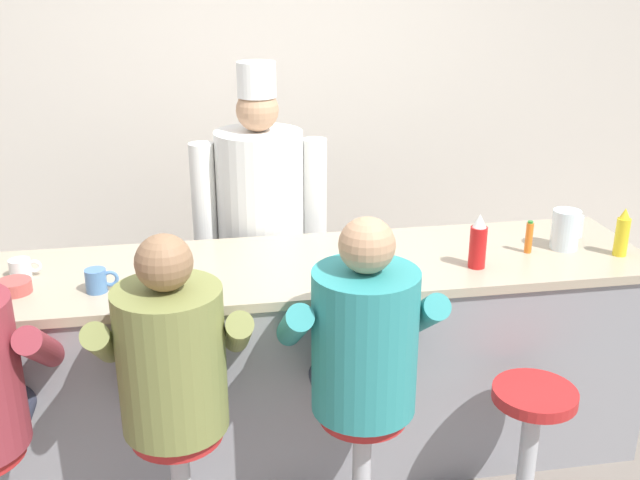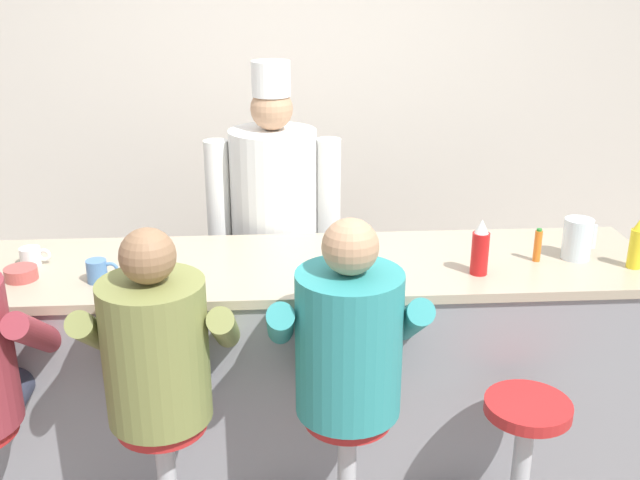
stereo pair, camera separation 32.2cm
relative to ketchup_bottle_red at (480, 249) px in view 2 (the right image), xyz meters
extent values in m
cube|color=beige|center=(-0.74, 1.71, 0.27)|extent=(10.00, 0.06, 2.70)
cube|color=gray|center=(-0.74, 0.17, -0.62)|extent=(3.06, 0.72, 0.93)
cube|color=tan|center=(-0.74, 0.17, -0.13)|extent=(3.12, 0.75, 0.04)
cylinder|color=red|center=(0.00, 0.00, -0.02)|extent=(0.07, 0.07, 0.18)
cone|color=white|center=(0.00, 0.00, 0.10)|extent=(0.06, 0.06, 0.06)
cylinder|color=yellow|center=(0.69, 0.02, -0.03)|extent=(0.06, 0.06, 0.17)
cone|color=yellow|center=(0.69, 0.02, 0.09)|extent=(0.05, 0.05, 0.05)
cylinder|color=orange|center=(0.29, 0.12, -0.04)|extent=(0.03, 0.03, 0.14)
cylinder|color=#287F2D|center=(0.29, 0.12, 0.03)|extent=(0.02, 0.02, 0.01)
cylinder|color=silver|center=(0.48, 0.15, -0.02)|extent=(0.13, 0.13, 0.18)
cube|color=silver|center=(0.55, 0.15, -0.01)|extent=(0.02, 0.02, 0.11)
cylinder|color=white|center=(-1.33, 0.06, -0.10)|extent=(0.22, 0.22, 0.02)
ellipsoid|color=#E0BC60|center=(-1.33, 0.06, -0.08)|extent=(0.10, 0.08, 0.03)
cylinder|color=#B24C47|center=(-1.92, 0.06, -0.09)|extent=(0.14, 0.14, 0.05)
cylinder|color=white|center=(-1.93, 0.23, -0.07)|extent=(0.09, 0.09, 0.08)
torus|color=white|center=(-1.87, 0.23, -0.07)|extent=(0.06, 0.02, 0.06)
cylinder|color=#4C7AB2|center=(-1.60, 0.02, -0.06)|extent=(0.08, 0.08, 0.10)
torus|color=#4C7AB2|center=(-1.54, 0.02, -0.06)|extent=(0.07, 0.02, 0.07)
cylinder|color=#33384C|center=(-1.91, -0.24, -0.46)|extent=(0.15, 0.39, 0.15)
cylinder|color=maroon|center=(-1.76, -0.33, -0.17)|extent=(0.10, 0.42, 0.34)
cylinder|color=red|center=(-1.30, -0.44, -0.50)|extent=(0.34, 0.34, 0.05)
cylinder|color=#33384C|center=(-1.40, -0.25, -0.46)|extent=(0.15, 0.39, 0.15)
cylinder|color=#33384C|center=(-1.21, -0.25, -0.46)|extent=(0.15, 0.39, 0.15)
cylinder|color=olive|center=(-1.30, -0.44, -0.20)|extent=(0.39, 0.39, 0.55)
cylinder|color=olive|center=(-1.55, -0.33, -0.17)|extent=(0.10, 0.42, 0.33)
cylinder|color=olive|center=(-1.06, -0.33, -0.17)|extent=(0.10, 0.42, 0.33)
sphere|color=#8C6647|center=(-1.30, -0.44, 0.18)|extent=(0.20, 0.20, 0.20)
cylinder|color=#B2B5BA|center=(-0.60, -0.44, -0.78)|extent=(0.07, 0.07, 0.57)
cylinder|color=red|center=(-0.60, -0.44, -0.50)|extent=(0.34, 0.34, 0.05)
cylinder|color=#33384C|center=(-0.70, -0.24, -0.46)|extent=(0.15, 0.40, 0.15)
cylinder|color=#33384C|center=(-0.50, -0.24, -0.46)|extent=(0.15, 0.40, 0.15)
cylinder|color=teal|center=(-0.60, -0.44, -0.19)|extent=(0.40, 0.40, 0.56)
cylinder|color=teal|center=(-0.85, -0.33, -0.16)|extent=(0.10, 0.43, 0.34)
cylinder|color=teal|center=(-0.35, -0.33, -0.16)|extent=(0.10, 0.43, 0.34)
sphere|color=tan|center=(-0.60, -0.44, 0.20)|extent=(0.21, 0.21, 0.21)
cylinder|color=#B2B5BA|center=(0.11, -0.44, -0.78)|extent=(0.07, 0.07, 0.57)
cylinder|color=red|center=(0.11, -0.44, -0.50)|extent=(0.34, 0.34, 0.05)
cube|color=#232328|center=(-0.86, 0.79, -0.67)|extent=(0.34, 0.19, 0.82)
cube|color=white|center=(-0.86, 0.74, -0.51)|extent=(0.31, 0.02, 0.49)
cylinder|color=white|center=(-0.86, 0.79, 0.04)|extent=(0.44, 0.44, 0.61)
sphere|color=tan|center=(-0.86, 0.79, 0.45)|extent=(0.21, 0.21, 0.21)
cylinder|color=white|center=(-0.86, 0.79, 0.60)|extent=(0.19, 0.19, 0.17)
cylinder|color=white|center=(-1.15, 0.79, 0.04)|extent=(0.12, 0.12, 0.52)
cylinder|color=white|center=(-0.58, 0.79, 0.04)|extent=(0.12, 0.12, 0.52)
camera|label=1|loc=(-1.18, -2.84, 1.15)|focal=42.00mm
camera|label=2|loc=(-0.86, -2.88, 1.15)|focal=42.00mm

